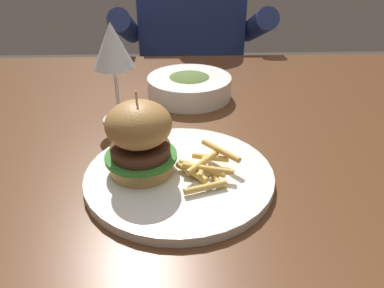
# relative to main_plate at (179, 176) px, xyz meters

# --- Properties ---
(dining_table) EXTENTS (1.41, 0.90, 0.74)m
(dining_table) POSITION_rel_main_plate_xyz_m (0.03, 0.18, -0.09)
(dining_table) COLOR #56331C
(dining_table) RESTS_ON ground
(main_plate) EXTENTS (0.28, 0.28, 0.01)m
(main_plate) POSITION_rel_main_plate_xyz_m (0.00, 0.00, 0.00)
(main_plate) COLOR white
(main_plate) RESTS_ON dining_table
(burger_sandwich) EXTENTS (0.11, 0.11, 0.13)m
(burger_sandwich) POSITION_rel_main_plate_xyz_m (-0.06, 0.01, 0.06)
(burger_sandwich) COLOR tan
(burger_sandwich) RESTS_ON main_plate
(fries_pile) EXTENTS (0.10, 0.12, 0.03)m
(fries_pile) POSITION_rel_main_plate_xyz_m (0.04, -0.01, 0.02)
(fries_pile) COLOR #E0B251
(fries_pile) RESTS_ON main_plate
(wine_glass) EXTENTS (0.08, 0.08, 0.19)m
(wine_glass) POSITION_rel_main_plate_xyz_m (-0.11, 0.21, 0.14)
(wine_glass) COLOR silver
(wine_glass) RESTS_ON dining_table
(soup_bowl) EXTENTS (0.18, 0.18, 0.05)m
(soup_bowl) POSITION_rel_main_plate_xyz_m (0.02, 0.32, 0.02)
(soup_bowl) COLOR white
(soup_bowl) RESTS_ON dining_table
(diner_person) EXTENTS (0.51, 0.36, 1.18)m
(diner_person) POSITION_rel_main_plate_xyz_m (0.05, 0.91, -0.18)
(diner_person) COLOR #282833
(diner_person) RESTS_ON ground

